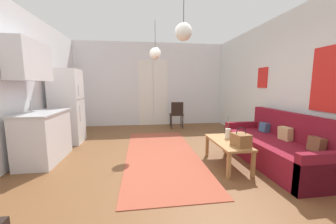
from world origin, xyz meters
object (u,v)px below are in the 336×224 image
Objects in this scene: couch at (278,148)px; accent_chair at (177,113)px; bamboo_vase at (228,133)px; coffee_table at (227,144)px; pendant_lamp_far at (155,54)px; handbag at (241,140)px; pendant_lamp_near at (183,32)px; refrigerator at (67,107)px.

couch reaches higher than accent_chair.
accent_chair is (-0.41, 2.81, -0.03)m from bamboo_vase.
coffee_table is 2.50m from pendant_lamp_far.
handbag is at bearing 99.93° from accent_chair.
couch is at bearing -13.54° from bamboo_vase.
coffee_table is (-0.92, 0.04, 0.09)m from couch.
coffee_table is 1.21× the size of accent_chair.
pendant_lamp_near is at bearing -83.94° from pendant_lamp_far.
coffee_table is 0.23m from bamboo_vase.
bamboo_vase is at bearing 90.62° from handbag.
bamboo_vase is at bearing 35.68° from pendant_lamp_near.
couch is 4.54m from refrigerator.
refrigerator is (-3.26, 1.62, 0.35)m from bamboo_vase.
pendant_lamp_far is (-0.79, -1.54, 1.59)m from accent_chair.
pendant_lamp_near reaches higher than accent_chair.
refrigerator is at bearing 134.27° from pendant_lamp_near.
accent_chair is at bearing 22.60° from refrigerator.
handbag is (0.00, -0.45, 0.01)m from bamboo_vase.
refrigerator is at bearing 25.24° from accent_chair.
couch is 2.48× the size of accent_chair.
accent_chair is (-0.42, 3.26, -0.05)m from handbag.
bamboo_vase is 1.95m from pendant_lamp_near.
bamboo_vase is at bearing -26.46° from refrigerator.
accent_chair is at bearing 97.29° from handbag.
couch is 0.93m from coffee_table.
couch is 0.91m from handbag.
handbag reaches higher than coffee_table.
pendant_lamp_far is at bearing 128.06° from coffee_table.
accent_chair reaches higher than bamboo_vase.
pendant_lamp_near reaches higher than handbag.
bamboo_vase is 0.47× the size of pendant_lamp_far.
couch reaches higher than coffee_table.
handbag is (0.08, -0.29, 0.16)m from coffee_table.
refrigerator is at bearing 170.20° from pendant_lamp_far.
pendant_lamp_far reaches higher than accent_chair.
accent_chair is (2.85, 1.19, -0.39)m from refrigerator.
pendant_lamp_near is (-0.58, -3.52, 1.56)m from accent_chair.
accent_chair is 3.89m from pendant_lamp_near.
pendant_lamp_near reaches higher than refrigerator.
pendant_lamp_far reaches higher than coffee_table.
bamboo_vase is 0.47× the size of accent_chair.
couch is 1.21× the size of refrigerator.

